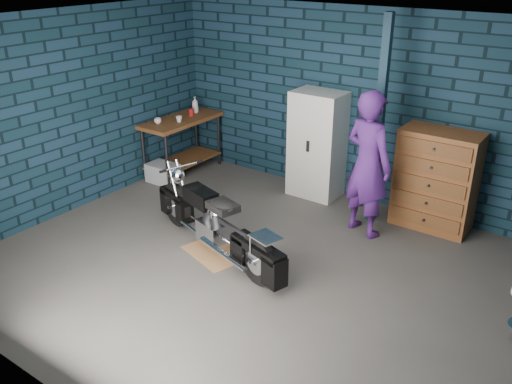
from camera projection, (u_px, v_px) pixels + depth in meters
ground at (254, 269)px, 6.23m from camera, size 6.00×6.00×0.00m
room_walls at (283, 97)px, 5.86m from camera, size 6.02×5.01×2.71m
support_post at (379, 124)px, 6.83m from camera, size 0.10×0.10×2.70m
workbench at (183, 146)px, 8.76m from camera, size 0.60×1.40×0.91m
drip_mat at (217, 252)px, 6.57m from camera, size 0.89×0.76×0.01m
motorcycle at (215, 219)px, 6.38m from camera, size 2.13×1.13×0.91m
person at (368, 164)px, 6.68m from camera, size 0.79×0.64×1.87m
storage_bin at (163, 173)px, 8.50m from camera, size 0.47×0.34×0.30m
locker at (317, 145)px, 7.82m from camera, size 0.73×0.52×1.56m
tool_chest at (436, 180)px, 6.94m from camera, size 0.98×0.55×1.31m
cup_a at (158, 121)px, 8.30m from camera, size 0.11×0.11×0.09m
cup_b at (179, 119)px, 8.38m from camera, size 0.12×0.12×0.09m
mug_red at (191, 112)px, 8.69m from camera, size 0.09×0.09×0.11m
bottle at (195, 105)px, 8.82m from camera, size 0.12×0.12×0.27m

